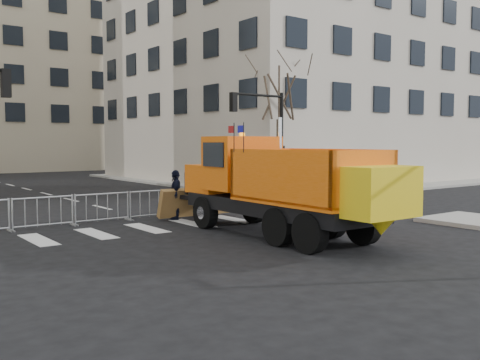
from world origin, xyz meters
TOP-DOWN VIEW (x-y plane):
  - ground at (0.00, 0.00)m, footprint 120.00×120.00m
  - sidewalk_back at (0.00, 8.50)m, footprint 64.00×5.00m
  - traffic_light_right at (8.50, 9.50)m, footprint 0.18×0.18m
  - crowd_barriers at (-0.75, 7.60)m, footprint 12.60×0.60m
  - street_tree at (9.20, 10.50)m, footprint 3.00×3.00m
  - plow_truck at (1.48, 1.49)m, footprint 3.17×9.72m
  - cop_a at (1.89, 7.00)m, footprint 0.71×0.51m
  - cop_b at (1.62, 5.95)m, footprint 0.92×0.78m
  - cop_c at (0.74, 6.71)m, footprint 0.94×1.18m
  - newspaper_box at (4.74, 9.06)m, footprint 0.55×0.51m

SIDE VIEW (x-z plane):
  - ground at x=0.00m, z-range 0.00..0.00m
  - sidewalk_back at x=0.00m, z-range 0.00..0.15m
  - crowd_barriers at x=-0.75m, z-range 0.00..1.10m
  - newspaper_box at x=4.74m, z-range 0.15..1.25m
  - cop_b at x=1.62m, z-range 0.00..1.69m
  - cop_a at x=1.89m, z-range 0.00..1.80m
  - cop_c at x=0.74m, z-range 0.00..1.88m
  - plow_truck at x=1.48m, z-range -0.21..3.54m
  - traffic_light_right at x=8.50m, z-range 0.00..5.40m
  - street_tree at x=9.20m, z-range 0.00..7.50m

